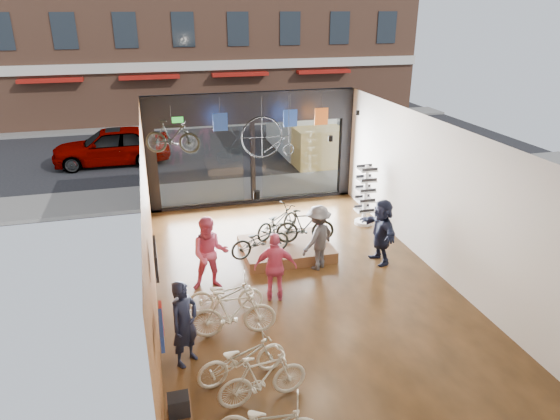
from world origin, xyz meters
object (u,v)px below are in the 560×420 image
object	(u,v)px
floor_bike_4	(226,295)
floor_bike_3	(233,313)
customer_3	(318,238)
sunglasses_rack	(365,195)
floor_bike_1	(263,378)
customer_0	(185,323)
floor_bike_2	(242,358)
hung_bike	(172,137)
display_bike_right	(277,221)
customer_1	(210,254)
street_car	(112,146)
customer_2	(275,267)
display_bike_mid	(305,226)
display_platform	(286,249)
penny_farthing	(270,138)
customer_5	(381,231)
box_truck	(305,130)
display_bike_left	(260,240)

from	to	relation	value
floor_bike_4	floor_bike_3	bearing A→B (deg)	-172.30
floor_bike_3	customer_3	xyz separation A→B (m)	(2.61, 2.30, 0.33)
customer_3	sunglasses_rack	distance (m)	3.31
floor_bike_1	customer_0	world-z (taller)	customer_0
floor_bike_2	floor_bike_3	bearing A→B (deg)	-14.18
customer_0	hung_bike	world-z (taller)	hung_bike
floor_bike_1	customer_3	size ratio (longest dim) A/B	0.93
display_bike_right	customer_1	bearing A→B (deg)	98.33
customer_1	sunglasses_rack	xyz separation A→B (m)	(5.13, 2.65, 0.03)
street_car	customer_2	size ratio (longest dim) A/B	2.90
sunglasses_rack	customer_2	bearing A→B (deg)	-137.26
floor_bike_3	display_bike_mid	distance (m)	4.15
display_platform	penny_farthing	bearing A→B (deg)	83.70
display_platform	sunglasses_rack	xyz separation A→B (m)	(2.92, 1.37, 0.80)
floor_bike_4	floor_bike_2	bearing A→B (deg)	-174.75
customer_1	customer_2	size ratio (longest dim) A/B	1.10
street_car	hung_bike	xyz separation A→B (m)	(2.24, -7.80, 2.10)
floor_bike_4	customer_5	xyz separation A→B (m)	(4.34, 1.31, 0.45)
customer_3	hung_bike	distance (m)	5.07
floor_bike_3	customer_5	xyz separation A→B (m)	(4.32, 2.20, 0.35)
customer_1	display_bike_mid	bearing A→B (deg)	30.74
box_truck	display_bike_left	world-z (taller)	box_truck
sunglasses_rack	hung_bike	bearing A→B (deg)	170.20
customer_3	floor_bike_3	bearing A→B (deg)	6.13
customer_0	sunglasses_rack	xyz separation A→B (m)	(5.95, 5.25, 0.08)
customer_0	customer_5	bearing A→B (deg)	-13.92
sunglasses_rack	customer_0	bearing A→B (deg)	-139.01
hung_bike	floor_bike_4	bearing A→B (deg)	-152.08
customer_0	hung_bike	size ratio (longest dim) A/B	1.10
floor_bike_3	customer_3	bearing A→B (deg)	-43.17
box_truck	penny_farthing	distance (m)	6.89
penny_farthing	street_car	bearing A→B (deg)	126.93
customer_1	floor_bike_4	bearing A→B (deg)	-74.62
floor_bike_2	penny_farthing	size ratio (longest dim) A/B	1.03
street_car	floor_bike_1	xyz separation A→B (m)	(3.08, -15.34, -0.34)
floor_bike_1	floor_bike_3	size ratio (longest dim) A/B	0.90
box_truck	floor_bike_2	bearing A→B (deg)	-111.97
floor_bike_2	hung_bike	world-z (taller)	hung_bike
floor_bike_1	hung_bike	world-z (taller)	hung_bike
display_platform	penny_farthing	distance (m)	3.88
customer_0	hung_bike	distance (m)	6.52
customer_3	floor_bike_2	bearing A→B (deg)	18.28
display_bike_left	customer_2	world-z (taller)	customer_2
display_bike_left	floor_bike_2	bearing A→B (deg)	150.97
floor_bike_1	floor_bike_2	distance (m)	0.68
display_bike_mid	hung_bike	xyz separation A→B (m)	(-3.25, 2.31, 2.14)
display_bike_left	customer_0	size ratio (longest dim) A/B	0.94
customer_1	customer_3	size ratio (longest dim) A/B	1.07
customer_1	customer_5	world-z (taller)	customer_1
display_platform	customer_2	xyz separation A→B (m)	(-0.85, -2.15, 0.69)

